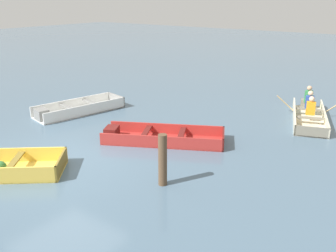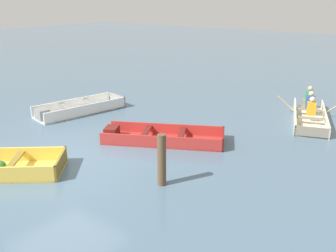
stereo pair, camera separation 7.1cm
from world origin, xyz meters
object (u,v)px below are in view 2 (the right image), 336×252
at_px(skiff_red_near_moored, 158,137).
at_px(mooring_post, 162,160).
at_px(rowboat_cream_with_crew, 310,113).
at_px(skiff_white_mid_moored, 77,109).

bearing_deg(skiff_red_near_moored, mooring_post, -50.10).
xyz_separation_m(rowboat_cream_with_crew, mooring_post, (-1.13, -6.83, 0.40)).
bearing_deg(mooring_post, rowboat_cream_with_crew, 80.57).
distance_m(rowboat_cream_with_crew, mooring_post, 6.94).
bearing_deg(skiff_white_mid_moored, rowboat_cream_with_crew, 32.29).
xyz_separation_m(skiff_white_mid_moored, mooring_post, (5.80, -2.45, 0.46)).
bearing_deg(mooring_post, skiff_white_mid_moored, 157.09).
distance_m(skiff_red_near_moored, rowboat_cream_with_crew, 5.57).
bearing_deg(skiff_white_mid_moored, skiff_red_near_moored, -5.56).
distance_m(skiff_white_mid_moored, mooring_post, 6.31).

